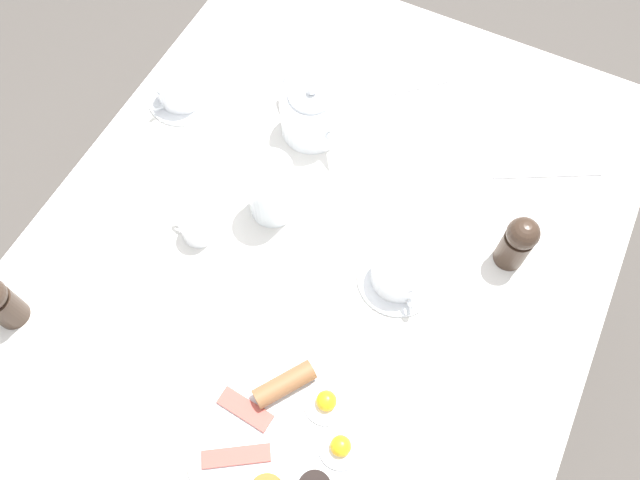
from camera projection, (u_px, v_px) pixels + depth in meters
The scene contains 11 objects.
ground_plane at pixel (320, 360), 1.71m from camera, with size 8.00×8.00×0.00m, color #4C4742.
table at pixel (320, 261), 1.13m from camera, with size 0.95×1.19×0.72m.
breakfast_plate at pixel (291, 437), 0.92m from camera, with size 0.30×0.30×0.04m.
teapot_near at pixel (311, 112), 1.13m from camera, with size 0.18×0.12×0.12m.
teacup_with_saucer_left at pixel (399, 273), 1.02m from camera, with size 0.13×0.13×0.06m.
teacup_with_saucer_right at pixel (180, 90), 1.19m from camera, with size 0.13×0.13×0.06m.
water_glass_tall at pixel (271, 189), 1.04m from camera, with size 0.08×0.08×0.13m.
creamer_jug at pixel (196, 227), 1.06m from camera, with size 0.08×0.06×0.05m.
pepper_grinder at pixel (518, 242), 1.00m from camera, with size 0.05×0.05×0.12m.
fork_by_plate at pixel (416, 87), 1.22m from camera, with size 0.13×0.12×0.00m.
knife_by_plate at pixel (547, 174), 1.13m from camera, with size 0.18×0.11×0.00m.
Camera 1 is at (-0.21, 0.42, 1.68)m, focal length 35.00 mm.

